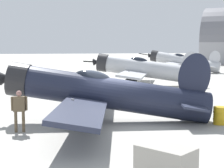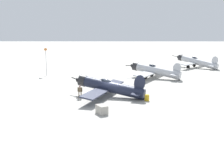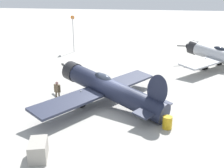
{
  "view_description": "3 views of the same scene",
  "coord_description": "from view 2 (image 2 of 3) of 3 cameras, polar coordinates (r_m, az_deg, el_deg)",
  "views": [
    {
      "loc": [
        5.05,
        15.75,
        3.48
      ],
      "look_at": [
        0.0,
        -0.0,
        1.8
      ],
      "focal_mm": 56.99,
      "sensor_mm": 36.0,
      "label": 1
    },
    {
      "loc": [
        -0.42,
        35.98,
        8.87
      ],
      "look_at": [
        0.0,
        -0.0,
        1.8
      ],
      "focal_mm": 43.38,
      "sensor_mm": 36.0,
      "label": 2
    },
    {
      "loc": [
        -6.64,
        16.97,
        7.73
      ],
      "look_at": [
        0.0,
        -0.0,
        1.8
      ],
      "focal_mm": 41.4,
      "sensor_mm": 36.0,
      "label": 3
    }
  ],
  "objects": [
    {
      "name": "ground_crew_mechanic",
      "position": [
        36.34,
        -6.78,
        -1.39
      ],
      "size": [
        0.66,
        0.33,
        1.74
      ],
      "rotation": [
        0.0,
        0.0,
        4.5
      ],
      "color": "brown",
      "rests_on": "ground_plane"
    },
    {
      "name": "airplane_foreground",
      "position": [
        36.92,
        -0.73,
        -0.58
      ],
      "size": [
        10.52,
        12.09,
        3.4
      ],
      "rotation": [
        0.0,
        0.0,
        5.95
      ],
      "color": "#1E2338",
      "rests_on": "ground_plane"
    },
    {
      "name": "airplane_far_line",
      "position": [
        69.01,
        17.31,
        4.54
      ],
      "size": [
        9.95,
        9.79,
        3.27
      ],
      "rotation": [
        0.0,
        0.0,
        5.57
      ],
      "color": "#B7BABF",
      "rests_on": "ground_plane"
    },
    {
      "name": "windsock_mast",
      "position": [
        56.75,
        -13.98,
        6.88
      ],
      "size": [
        1.24,
        1.71,
        5.53
      ],
      "color": "gray",
      "rests_on": "ground_plane"
    },
    {
      "name": "ground_plane",
      "position": [
        37.06,
        -0.0,
        -2.73
      ],
      "size": [
        400.0,
        400.0,
        0.0
      ],
      "primitive_type": "plane",
      "color": "#A8A59E"
    },
    {
      "name": "airplane_mid_apron",
      "position": [
        51.96,
        8.87,
        2.86
      ],
      "size": [
        10.33,
        12.08,
        3.26
      ],
      "rotation": [
        0.0,
        0.0,
        5.8
      ],
      "color": "#B7BABF",
      "rests_on": "ground_plane"
    },
    {
      "name": "equipment_crate",
      "position": [
        29.54,
        -2.16,
        -5.39
      ],
      "size": [
        1.47,
        1.68,
        0.96
      ],
      "rotation": [
        0.0,
        0.0,
        5.23
      ],
      "color": "#9E998E",
      "rests_on": "ground_plane"
    },
    {
      "name": "fuel_drum",
      "position": [
        35.23,
        7.36,
        -2.88
      ],
      "size": [
        0.64,
        0.64,
        0.81
      ],
      "color": "gold",
      "rests_on": "ground_plane"
    }
  ]
}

